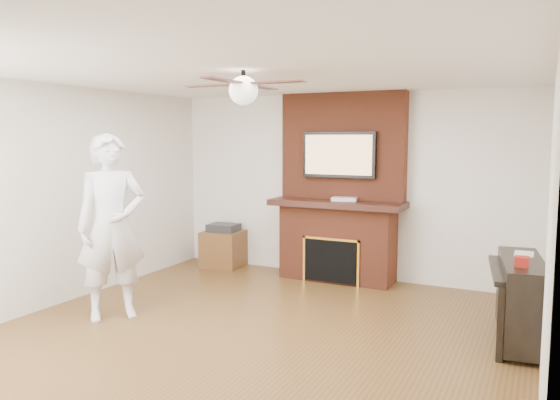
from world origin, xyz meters
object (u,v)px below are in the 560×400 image
at_px(fireplace, 339,206).
at_px(piano, 520,298).
at_px(side_table, 224,247).
at_px(person, 112,227).

xyz_separation_m(fireplace, piano, (2.31, -1.45, -0.57)).
bearing_deg(side_table, person, -90.15).
height_order(fireplace, person, fireplace).
distance_m(fireplace, piano, 2.79).
relative_size(fireplace, piano, 2.01).
height_order(side_table, piano, piano).
bearing_deg(piano, person, -171.89).
height_order(person, side_table, person).
height_order(fireplace, piano, fireplace).
distance_m(person, side_table, 2.59).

